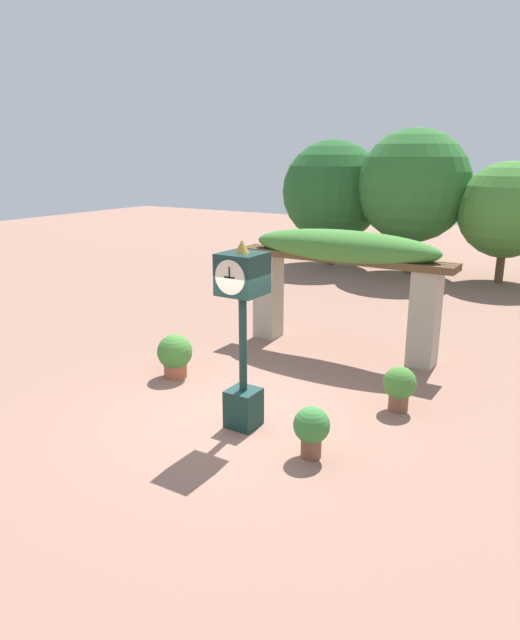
% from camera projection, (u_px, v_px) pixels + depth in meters
% --- Properties ---
extents(ground_plane, '(60.00, 60.00, 0.00)m').
position_uv_depth(ground_plane, '(234.00, 419.00, 9.50)').
color(ground_plane, '#8E6656').
extents(pedestal_clock, '(0.63, 0.68, 3.03)m').
position_uv_depth(pedestal_clock, '(243.00, 323.00, 8.77)').
color(pedestal_clock, '#14332D').
rests_on(pedestal_clock, ground).
extents(pergola, '(4.88, 1.14, 2.69)m').
position_uv_depth(pergola, '(342.00, 262.00, 12.31)').
color(pergola, '#A89E89').
rests_on(pergola, ground).
extents(potted_plant_near_left, '(0.54, 0.54, 0.77)m').
position_uv_depth(potted_plant_near_left, '(312.00, 428.00, 8.18)').
color(potted_plant_near_left, brown).
rests_on(potted_plant_near_left, ground).
extents(potted_plant_near_right, '(0.56, 0.56, 0.78)m').
position_uv_depth(potted_plant_near_right, '(399.00, 386.00, 9.70)').
color(potted_plant_near_right, brown).
rests_on(potted_plant_near_right, ground).
extents(potted_plant_far_left, '(0.69, 0.69, 0.87)m').
position_uv_depth(potted_plant_far_left, '(175.00, 354.00, 11.17)').
color(potted_plant_far_left, '#9E563D').
rests_on(potted_plant_far_left, ground).
extents(tree_line, '(12.69, 4.18, 5.17)m').
position_uv_depth(tree_line, '(429.00, 194.00, 20.22)').
color(tree_line, brown).
rests_on(tree_line, ground).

